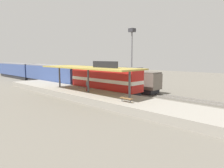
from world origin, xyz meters
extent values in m
plane|color=#666056|center=(2.00, 0.00, 0.00)|extent=(120.00, 120.00, 0.00)
cube|color=#565249|center=(0.00, 0.00, 0.02)|extent=(3.20, 110.00, 0.04)
cube|color=gray|center=(-0.72, 0.00, 0.08)|extent=(0.10, 110.00, 0.16)
cube|color=gray|center=(0.72, 0.00, 0.08)|extent=(0.10, 110.00, 0.16)
cube|color=#565249|center=(4.60, 0.00, 0.02)|extent=(3.20, 110.00, 0.04)
cube|color=gray|center=(3.88, 0.00, 0.08)|extent=(0.10, 110.00, 0.16)
cube|color=gray|center=(5.32, 0.00, 0.08)|extent=(0.10, 110.00, 0.16)
cube|color=gray|center=(-4.60, 0.00, 0.45)|extent=(6.00, 44.00, 0.90)
cylinder|color=#47474C|center=(-4.60, -8.00, 2.70)|extent=(0.28, 0.28, 3.60)
cylinder|color=#47474C|center=(-4.60, 0.00, 2.70)|extent=(0.28, 0.28, 3.60)
cylinder|color=#47474C|center=(-4.60, 8.00, 2.70)|extent=(0.28, 0.28, 3.60)
cube|color=#A38E3D|center=(-4.60, 0.00, 4.60)|extent=(5.20, 18.00, 0.20)
cube|color=black|center=(-4.60, -3.60, 5.15)|extent=(0.12, 4.80, 0.90)
cylinder|color=#333338|center=(-6.00, -9.30, 1.11)|extent=(0.07, 0.07, 0.42)
cylinder|color=#333338|center=(-6.00, -8.00, 1.11)|extent=(0.07, 0.07, 0.42)
cube|color=brown|center=(-6.00, -8.65, 1.36)|extent=(0.44, 1.70, 0.08)
cube|color=#28282D|center=(0.00, 1.34, 0.51)|extent=(2.60, 13.60, 0.70)
cube|color=red|center=(0.00, 1.34, 2.61)|extent=(2.90, 14.40, 3.50)
cube|color=#4C4C51|center=(0.00, 1.34, 4.48)|extent=(2.78, 14.11, 0.24)
cube|color=silver|center=(0.00, 1.34, 2.35)|extent=(2.93, 14.43, 0.56)
cube|color=#28282D|center=(0.00, 19.34, 0.51)|extent=(2.60, 19.20, 0.70)
cube|color=#384C84|center=(0.00, 19.34, 2.51)|extent=(2.90, 20.00, 3.30)
cube|color=slate|center=(0.00, 19.34, 4.28)|extent=(2.78, 19.60, 0.24)
cube|color=#28282D|center=(0.00, 40.14, 0.51)|extent=(2.60, 19.20, 0.70)
cube|color=#384C84|center=(0.00, 40.14, 2.51)|extent=(2.90, 20.00, 3.30)
cube|color=slate|center=(0.00, 40.14, 4.28)|extent=(2.78, 19.60, 0.24)
cube|color=#28282D|center=(4.60, -0.38, 0.51)|extent=(2.50, 11.20, 0.70)
cube|color=#6B6056|center=(4.60, -0.38, 2.16)|extent=(2.80, 12.00, 2.60)
cube|color=#554D45|center=(4.60, -0.38, 3.58)|extent=(2.69, 11.76, 0.24)
cylinder|color=slate|center=(7.80, 1.63, 5.50)|extent=(0.28, 0.28, 11.00)
cube|color=#333338|center=(7.80, 1.63, 11.35)|extent=(1.10, 1.10, 0.70)
cylinder|color=maroon|center=(-4.11, 0.99, 1.32)|extent=(0.16, 0.16, 0.84)
cylinder|color=maroon|center=(-3.93, 0.99, 1.32)|extent=(0.16, 0.16, 0.84)
cylinder|color=#4C4C51|center=(-4.02, 0.99, 2.06)|extent=(0.34, 0.34, 0.64)
sphere|color=tan|center=(-4.02, 0.99, 2.50)|extent=(0.23, 0.23, 0.23)
camera|label=1|loc=(-23.90, -23.69, 6.10)|focal=32.61mm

